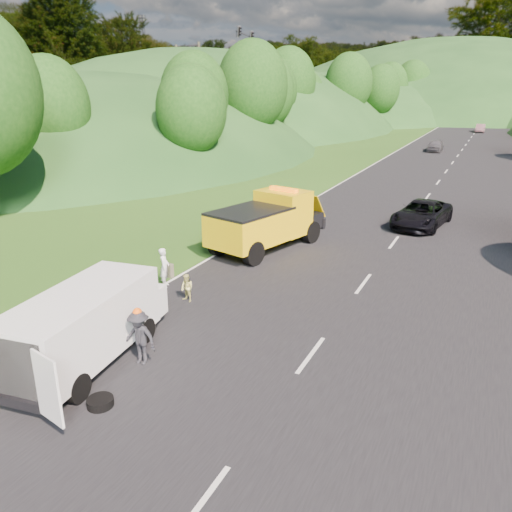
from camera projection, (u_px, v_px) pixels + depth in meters
The scene contains 14 objects.
ground at pixel (248, 309), 17.10m from camera, with size 320.00×320.00×0.00m, color #38661E.
road_surface at pixel (453, 163), 50.01m from camera, with size 14.00×200.00×0.02m, color black.
tree_line_left at pixel (312, 137), 76.10m from camera, with size 14.00×140.00×14.00m, color #2B581A, non-canonical shape.
hills_backdrop at pixel (502, 116), 129.40m from camera, with size 201.00×288.60×44.00m, color #2D5B23, non-canonical shape.
tow_truck at pixel (268, 221), 23.11m from camera, with size 3.83×6.71×2.72m.
white_van at pixel (86, 323), 13.44m from camera, with size 3.31×6.24×2.12m.
woman at pixel (166, 287), 19.04m from camera, with size 0.55×0.41×1.52m, color white.
child at pixel (188, 302), 17.70m from camera, with size 0.49×0.38×1.01m, color #C6C169.
worker at pixel (142, 363), 13.75m from camera, with size 1.01×0.58×1.56m, color black.
suitcase at pixel (169, 270), 19.90m from camera, with size 0.35×0.20×0.57m, color #54503F.
spare_tire at pixel (101, 407), 11.90m from camera, with size 0.63×0.63×0.20m, color black.
passing_suv at pixel (420, 227), 27.21m from camera, with size 2.29×4.97×1.38m, color black.
dist_car_a at pixel (435, 152), 58.79m from camera, with size 1.61×3.99×1.36m, color #434246.
dist_car_b at pixel (480, 132), 83.64m from camera, with size 1.40×4.01×1.32m, color brown.
Camera 1 is at (7.00, -13.94, 7.23)m, focal length 35.00 mm.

